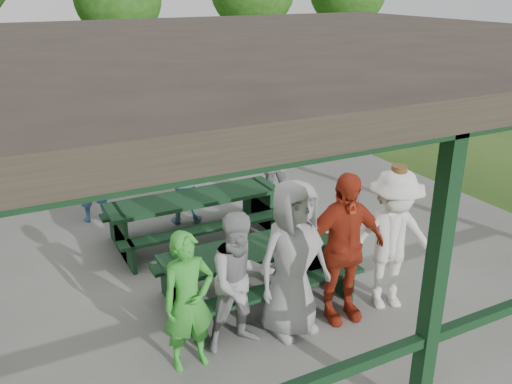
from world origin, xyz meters
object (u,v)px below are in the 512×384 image
contestant_red (343,248)px  spectator_grey (272,159)px  contestant_green (189,301)px  farm_trailer (89,125)px  contestant_grey_left (241,282)px  picnic_table_far (195,212)px  pickup_truck (126,100)px  contestant_grey_mid (293,259)px  spectator_blue (90,176)px  picnic_table_near (256,266)px  spectator_lblue (185,183)px  contestant_white_fedora (392,240)px

contestant_red → spectator_grey: bearing=79.9°
contestant_green → contestant_red: bearing=-0.7°
farm_trailer → contestant_grey_left: bearing=-99.6°
picnic_table_far → pickup_truck: pickup_truck is taller
contestant_grey_left → contestant_grey_mid: 0.67m
picnic_table_far → pickup_truck: bearing=82.6°
contestant_grey_mid → spectator_blue: bearing=102.4°
picnic_table_near → picnic_table_far: 2.00m
contestant_green → pickup_truck: bearing=78.0°
contestant_green → contestant_grey_left: bearing=4.0°
picnic_table_near → spectator_lblue: (0.04, 2.73, 0.24)m
spectator_grey → contestant_white_fedora: bearing=107.2°
picnic_table_far → contestant_grey_mid: size_ratio=1.45×
contestant_red → contestant_grey_mid: bearing=-176.3°
spectator_grey → farm_trailer: size_ratio=0.46×
contestant_grey_mid → contestant_white_fedora: bearing=-9.7°
contestant_grey_left → contestant_grey_mid: bearing=-2.2°
contestant_grey_mid → contestant_red: bearing=-8.1°
contestant_white_fedora → spectator_lblue: bearing=128.3°
contestant_red → pickup_truck: size_ratio=0.37×
picnic_table_near → pickup_truck: size_ratio=0.48×
spectator_blue → spectator_grey: spectator_grey is taller
contestant_white_fedora → pickup_truck: size_ratio=0.37×
picnic_table_near → spectator_grey: 3.42m
contestant_grey_left → spectator_blue: 4.43m
picnic_table_far → contestant_grey_left: size_ratio=1.68×
picnic_table_near → farm_trailer: 8.32m
contestant_white_fedora → farm_trailer: 9.45m
farm_trailer → spectator_blue: bearing=-109.3°
contestant_grey_left → picnic_table_near: bearing=53.1°
contestant_white_fedora → spectator_grey: bearing=101.7°
contestant_grey_mid → contestant_white_fedora: 1.38m
pickup_truck → farm_trailer: pickup_truck is taller
picnic_table_far → spectator_blue: spectator_blue is taller
picnic_table_far → contestant_red: contestant_red is taller
contestant_red → contestant_white_fedora: bearing=0.7°
pickup_truck → spectator_lblue: bearing=-166.0°
contestant_grey_mid → spectator_grey: size_ratio=1.14×
picnic_table_far → contestant_white_fedora: contestant_white_fedora is taller
picnic_table_near → contestant_white_fedora: bearing=-33.3°
picnic_table_far → contestant_grey_left: bearing=-101.0°
contestant_green → contestant_red: 1.97m
spectator_grey → spectator_blue: bearing=11.1°
spectator_lblue → spectator_grey: (1.78, 0.14, 0.13)m
contestant_white_fedora → farm_trailer: contestant_white_fedora is taller
contestant_red → pickup_truck: bearing=94.6°
pickup_truck → contestant_grey_mid: bearing=-163.7°
picnic_table_near → picnic_table_far: (-0.06, 2.00, 0.01)m
contestant_white_fedora → farm_trailer: (-1.91, 9.24, -0.40)m
picnic_table_far → spectator_grey: spectator_grey is taller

